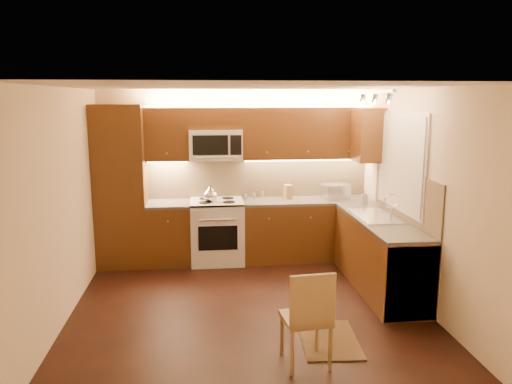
{
  "coord_description": "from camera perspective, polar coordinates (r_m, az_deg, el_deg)",
  "views": [
    {
      "loc": [
        -0.5,
        -5.4,
        2.38
      ],
      "look_at": [
        0.15,
        0.55,
        1.25
      ],
      "focal_mm": 34.89,
      "sensor_mm": 36.0,
      "label": 1
    }
  ],
  "objects": [
    {
      "name": "wall_back",
      "position": [
        7.5,
        -2.34,
        2.03
      ],
      "size": [
        4.0,
        0.01,
        2.5
      ],
      "primitive_type": "cube",
      "color": "beige",
      "rests_on": "ground"
    },
    {
      "name": "wall_right",
      "position": [
        6.06,
        18.27,
        -0.61
      ],
      "size": [
        0.01,
        4.0,
        2.5
      ],
      "primitive_type": "cube",
      "color": "beige",
      "rests_on": "ground"
    },
    {
      "name": "upper_cab_right_corner",
      "position": [
        7.2,
        12.69,
        6.42
      ],
      "size": [
        0.35,
        0.5,
        0.75
      ],
      "primitive_type": "cube",
      "color": "#4B2910",
      "rests_on": "wall_right"
    },
    {
      "name": "ceiling",
      "position": [
        5.42,
        -0.97,
        11.96
      ],
      "size": [
        4.0,
        4.0,
        0.01
      ],
      "primitive_type": "cube",
      "color": "beige",
      "rests_on": "ground"
    },
    {
      "name": "upper_cab_back_left",
      "position": [
        7.26,
        -10.16,
        6.54
      ],
      "size": [
        0.62,
        0.35,
        0.75
      ],
      "primitive_type": "cube",
      "color": "#4B2910",
      "rests_on": "wall_back"
    },
    {
      "name": "stove",
      "position": [
        7.33,
        -4.47,
        -4.51
      ],
      "size": [
        0.76,
        0.65,
        0.92
      ],
      "primitive_type": null,
      "color": "silver",
      "rests_on": "floor"
    },
    {
      "name": "spice_jar_d",
      "position": [
        7.53,
        0.73,
        -0.3
      ],
      "size": [
        0.06,
        0.06,
        0.09
      ],
      "primitive_type": "cylinder",
      "rotation": [
        0.0,
        0.0,
        -0.29
      ],
      "color": "olive",
      "rests_on": "counter_back_right"
    },
    {
      "name": "base_cab_back_left",
      "position": [
        7.38,
        -9.85,
        -4.79
      ],
      "size": [
        0.62,
        0.6,
        0.86
      ],
      "primitive_type": "cube",
      "color": "#4B2910",
      "rests_on": "floor"
    },
    {
      "name": "floor",
      "position": [
        5.92,
        -0.89,
        -13.01
      ],
      "size": [
        4.0,
        4.0,
        0.01
      ],
      "primitive_type": "cube",
      "color": "black",
      "rests_on": "ground"
    },
    {
      "name": "wall_left",
      "position": [
        5.72,
        -21.32,
        -1.46
      ],
      "size": [
        0.01,
        4.0,
        2.5
      ],
      "primitive_type": "cube",
      "color": "beige",
      "rests_on": "ground"
    },
    {
      "name": "wall_front",
      "position": [
        3.62,
        2.04,
        -7.55
      ],
      "size": [
        4.0,
        0.01,
        2.5
      ],
      "primitive_type": "cube",
      "color": "beige",
      "rests_on": "ground"
    },
    {
      "name": "upper_cab_back_right",
      "position": [
        7.4,
        5.83,
        6.74
      ],
      "size": [
        1.92,
        0.35,
        0.75
      ],
      "primitive_type": "cube",
      "color": "#4B2910",
      "rests_on": "wall_back"
    },
    {
      "name": "spice_jar_b",
      "position": [
        7.43,
        -1.18,
        -0.4
      ],
      "size": [
        0.05,
        0.05,
        0.1
      ],
      "primitive_type": "cylinder",
      "rotation": [
        0.0,
        0.0,
        -0.39
      ],
      "color": "brown",
      "rests_on": "counter_back_right"
    },
    {
      "name": "sink",
      "position": [
        6.5,
        13.73,
        -2.11
      ],
      "size": [
        0.52,
        0.86,
        0.15
      ],
      "primitive_type": null,
      "color": "silver",
      "rests_on": "counter_right"
    },
    {
      "name": "base_cab_right",
      "position": [
        6.5,
        13.97,
        -7.09
      ],
      "size": [
        0.6,
        2.0,
        0.86
      ],
      "primitive_type": "cube",
      "color": "#4B2910",
      "rests_on": "floor"
    },
    {
      "name": "base_cab_back_right",
      "position": [
        7.52,
        5.82,
        -4.38
      ],
      "size": [
        1.92,
        0.6,
        0.86
      ],
      "primitive_type": "cube",
      "color": "#4B2910",
      "rests_on": "floor"
    },
    {
      "name": "spice_jar_c",
      "position": [
        7.39,
        -0.2,
        -0.43
      ],
      "size": [
        0.05,
        0.05,
        0.11
      ],
      "primitive_type": "cylinder",
      "rotation": [
        0.0,
        0.0,
        0.28
      ],
      "color": "silver",
      "rests_on": "counter_back_right"
    },
    {
      "name": "toaster_oven",
      "position": [
        7.49,
        9.11,
        0.03
      ],
      "size": [
        0.41,
        0.33,
        0.22
      ],
      "primitive_type": "cube",
      "rotation": [
        0.0,
        0.0,
        0.16
      ],
      "color": "silver",
      "rests_on": "counter_back_right"
    },
    {
      "name": "counter_back_left",
      "position": [
        7.27,
        -9.97,
        -1.37
      ],
      "size": [
        0.62,
        0.6,
        0.04
      ],
      "primitive_type": "cube",
      "color": "#3D3B38",
      "rests_on": "base_cab_back_left"
    },
    {
      "name": "counter_right",
      "position": [
        6.38,
        14.15,
        -3.23
      ],
      "size": [
        0.6,
        2.0,
        0.04
      ],
      "primitive_type": "cube",
      "color": "#3D3B38",
      "rests_on": "base_cab_right"
    },
    {
      "name": "backsplash_back",
      "position": [
        7.53,
        0.32,
        1.69
      ],
      "size": [
        3.3,
        0.02,
        0.6
      ],
      "primitive_type": "cube",
      "color": "tan",
      "rests_on": "wall_back"
    },
    {
      "name": "rug",
      "position": [
        5.23,
        8.36,
        -16.4
      ],
      "size": [
        0.62,
        0.87,
        0.01
      ],
      "primitive_type": "cube",
      "rotation": [
        0.0,
        0.0,
        -0.07
      ],
      "color": "black",
      "rests_on": "floor"
    },
    {
      "name": "spice_jar_a",
      "position": [
        7.38,
        -1.14,
        -0.48
      ],
      "size": [
        0.06,
        0.06,
        0.1
      ],
      "primitive_type": "cylinder",
      "rotation": [
        0.0,
        0.0,
        0.34
      ],
      "color": "silver",
      "rests_on": "counter_back_right"
    },
    {
      "name": "kettle",
      "position": [
        7.12,
        -5.25,
        -0.17
      ],
      "size": [
        0.23,
        0.23,
        0.25
      ],
      "primitive_type": null,
      "rotation": [
        0.0,
        0.0,
        0.09
      ],
      "color": "silver",
      "rests_on": "stove"
    },
    {
      "name": "knife_block",
      "position": [
        7.43,
        3.66,
        0.02
      ],
      "size": [
        0.13,
        0.17,
        0.21
      ],
      "primitive_type": "cube",
      "rotation": [
        0.0,
        0.0,
        0.21
      ],
      "color": "olive",
      "rests_on": "counter_back_right"
    },
    {
      "name": "faucet",
      "position": [
        6.54,
        15.24,
        -1.41
      ],
      "size": [
        0.2,
        0.04,
        0.3
      ],
      "primitive_type": null,
      "color": "silver",
      "rests_on": "counter_right"
    },
    {
      "name": "dining_chair",
      "position": [
        4.62,
        5.72,
        -13.97
      ],
      "size": [
        0.44,
        0.44,
        0.91
      ],
      "primitive_type": null,
      "rotation": [
        0.0,
        0.0,
        0.1
      ],
      "color": "olive",
      "rests_on": "floor"
    },
    {
      "name": "dishwasher",
      "position": [
        5.89,
        16.32,
        -9.11
      ],
      "size": [
        0.58,
        0.6,
        0.84
      ],
      "primitive_type": "cube",
      "color": "silver",
      "rests_on": "floor"
    },
    {
      "name": "upper_cab_bridge",
      "position": [
        7.23,
        -4.7,
        8.41
      ],
      "size": [
        0.76,
        0.35,
        0.31
      ],
      "primitive_type": "cube",
      "color": "#4B2910",
      "rests_on": "wall_back"
    },
    {
      "name": "window_blinds",
      "position": [
        6.49,
        16.18,
        3.36
      ],
      "size": [
        0.02,
        1.36,
        1.16
      ],
      "primitive_type": "cube",
      "color": "silver",
      "rests_on": "wall_right"
    },
    {
      "name": "pantry",
      "position": [
        7.3,
        -15.21,
        0.62
      ],
      "size": [
        0.7,
        0.6,
        2.3
      ],
      "primitive_type": "cube",
      "color": "#4B2910",
      "rests_on": "floor"
    },
    {
      "name": "counter_back_right",
      "position": [
        7.42,
        5.88,
        -1.02
      ],
      "size": [
        1.92,
        0.6,
        0.04
      ],
      "primitive_type": "cube",
      "color": "#3D3B38",
      "rests_on": "base_cab_back_right"
    },
    {
      "name": "window_frame",
      "position": [
        6.49,
        16.34,
        3.36
      ],
      "size": [
        0.03,
        1.44,
        1.24
      ],
      "primitive_type": "cube",
      "color": "silver",
      "rests_on": "wall_right"
    },
    {
      "name": "soap_bottle",
      "position": [
        7.25,
        12.34,
        -0.54
      ],
      "size": [
        0.1,
        0.1,
        0.2
      ],
      "primitive_type": "imported",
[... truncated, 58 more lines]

